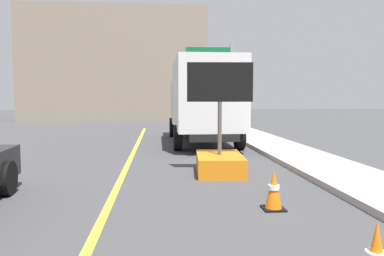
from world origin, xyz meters
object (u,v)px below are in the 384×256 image
box_truck (202,99)px  traffic_cone_mid_lane (274,190)px  highway_guide_sign (218,71)px  arrow_board_trailer (219,153)px

box_truck → traffic_cone_mid_lane: 9.03m
highway_guide_sign → box_truck: bearing=-104.1°
traffic_cone_mid_lane → box_truck: bearing=90.9°
box_truck → arrow_board_trailer: bearing=-92.6°
arrow_board_trailer → traffic_cone_mid_lane: size_ratio=4.10×
box_truck → highway_guide_sign: (1.74, 6.95, 1.65)m
arrow_board_trailer → highway_guide_sign: highway_guide_sign is taller
arrow_board_trailer → traffic_cone_mid_lane: 3.09m
arrow_board_trailer → traffic_cone_mid_lane: bearing=-82.5°
box_truck → traffic_cone_mid_lane: bearing=-89.1°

